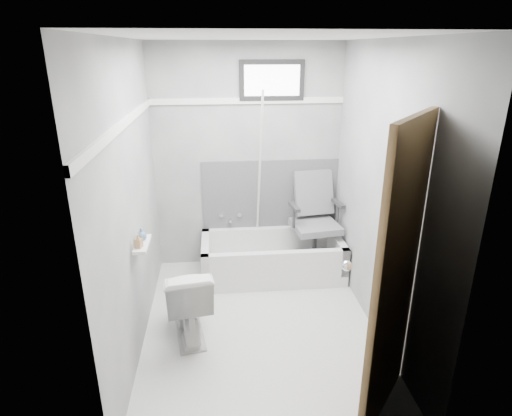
{
  "coord_description": "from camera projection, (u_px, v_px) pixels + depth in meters",
  "views": [
    {
      "loc": [
        -0.34,
        -3.17,
        2.33
      ],
      "look_at": [
        0.0,
        0.35,
        1.0
      ],
      "focal_mm": 30.0,
      "sensor_mm": 36.0,
      "label": 1
    }
  ],
  "objects": [
    {
      "name": "floor",
      "position": [
        260.0,
        327.0,
        3.8
      ],
      "size": [
        2.6,
        2.6,
        0.0
      ],
      "primitive_type": "plane",
      "color": "silver",
      "rests_on": "ground"
    },
    {
      "name": "ceiling",
      "position": [
        261.0,
        37.0,
        2.96
      ],
      "size": [
        2.6,
        2.6,
        0.0
      ],
      "primitive_type": "plane",
      "rotation": [
        3.14,
        0.0,
        0.0
      ],
      "color": "silver",
      "rests_on": "floor"
    },
    {
      "name": "wall_back",
      "position": [
        248.0,
        160.0,
        4.59
      ],
      "size": [
        2.0,
        0.02,
        2.4
      ],
      "primitive_type": "cube",
      "color": "slate",
      "rests_on": "floor"
    },
    {
      "name": "wall_front",
      "position": [
        287.0,
        285.0,
        2.17
      ],
      "size": [
        2.0,
        0.02,
        2.4
      ],
      "primitive_type": "cube",
      "color": "slate",
      "rests_on": "floor"
    },
    {
      "name": "wall_left",
      "position": [
        131.0,
        204.0,
        3.29
      ],
      "size": [
        0.02,
        2.6,
        2.4
      ],
      "primitive_type": "cube",
      "color": "slate",
      "rests_on": "floor"
    },
    {
      "name": "wall_right",
      "position": [
        383.0,
        196.0,
        3.47
      ],
      "size": [
        0.02,
        2.6,
        2.4
      ],
      "primitive_type": "cube",
      "color": "slate",
      "rests_on": "floor"
    },
    {
      "name": "bathtub",
      "position": [
        272.0,
        257.0,
        4.61
      ],
      "size": [
        1.5,
        0.7,
        0.42
      ],
      "primitive_type": null,
      "color": "silver",
      "rests_on": "floor"
    },
    {
      "name": "office_chair",
      "position": [
        316.0,
        220.0,
        4.57
      ],
      "size": [
        0.63,
        0.63,
        0.97
      ],
      "primitive_type": null,
      "rotation": [
        0.0,
        0.0,
        0.14
      ],
      "color": "slate",
      "rests_on": "bathtub"
    },
    {
      "name": "toilet",
      "position": [
        187.0,
        300.0,
        3.6
      ],
      "size": [
        0.49,
        0.74,
        0.67
      ],
      "primitive_type": "imported",
      "rotation": [
        0.0,
        0.0,
        3.3
      ],
      "color": "white",
      "rests_on": "floor"
    },
    {
      "name": "door",
      "position": [
        462.0,
        306.0,
        2.34
      ],
      "size": [
        0.78,
        0.78,
        2.0
      ],
      "primitive_type": null,
      "color": "brown",
      "rests_on": "floor"
    },
    {
      "name": "window",
      "position": [
        272.0,
        80.0,
        4.31
      ],
      "size": [
        0.66,
        0.04,
        0.4
      ],
      "primitive_type": null,
      "color": "black",
      "rests_on": "wall_back"
    },
    {
      "name": "backerboard",
      "position": [
        270.0,
        195.0,
        4.74
      ],
      "size": [
        1.5,
        0.02,
        0.78
      ],
      "primitive_type": "cube",
      "color": "#4C4C4F",
      "rests_on": "wall_back"
    },
    {
      "name": "trim_back",
      "position": [
        247.0,
        101.0,
        4.36
      ],
      "size": [
        2.0,
        0.02,
        0.06
      ],
      "primitive_type": "cube",
      "color": "white",
      "rests_on": "wall_back"
    },
    {
      "name": "trim_left",
      "position": [
        124.0,
        123.0,
        3.07
      ],
      "size": [
        0.02,
        2.6,
        0.06
      ],
      "primitive_type": "cube",
      "color": "white",
      "rests_on": "wall_left"
    },
    {
      "name": "pole",
      "position": [
        259.0,
        179.0,
        4.43
      ],
      "size": [
        0.02,
        0.61,
        1.87
      ],
      "primitive_type": "cylinder",
      "rotation": [
        0.31,
        0.0,
        0.0
      ],
      "color": "silver",
      "rests_on": "bathtub"
    },
    {
      "name": "shelf",
      "position": [
        142.0,
        244.0,
        3.31
      ],
      "size": [
        0.1,
        0.32,
        0.02
      ],
      "primitive_type": "cube",
      "color": "white",
      "rests_on": "wall_left"
    },
    {
      "name": "soap_bottle_a",
      "position": [
        138.0,
        241.0,
        3.21
      ],
      "size": [
        0.07,
        0.07,
        0.11
      ],
      "primitive_type": "imported",
      "rotation": [
        0.0,
        0.0,
        -0.33
      ],
      "color": "#A87E54",
      "rests_on": "shelf"
    },
    {
      "name": "soap_bottle_b",
      "position": [
        141.0,
        234.0,
        3.35
      ],
      "size": [
        0.1,
        0.1,
        0.1
      ],
      "primitive_type": "imported",
      "rotation": [
        0.0,
        0.0,
        0.42
      ],
      "color": "slate",
      "rests_on": "shelf"
    },
    {
      "name": "faucet",
      "position": [
        230.0,
        217.0,
        4.77
      ],
      "size": [
        0.26,
        0.1,
        0.16
      ],
      "primitive_type": null,
      "color": "silver",
      "rests_on": "wall_back"
    }
  ]
}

